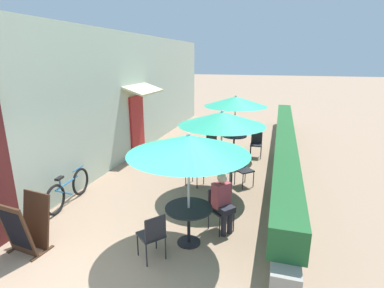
{
  "coord_description": "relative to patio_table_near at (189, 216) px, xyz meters",
  "views": [
    {
      "loc": [
        2.46,
        -3.27,
        3.39
      ],
      "look_at": [
        0.15,
        4.66,
        1.0
      ],
      "focal_mm": 28.0,
      "sensor_mm": 36.0,
      "label": 1
    }
  ],
  "objects": [
    {
      "name": "ground_plane",
      "position": [
        -1.02,
        -1.47,
        -0.57
      ],
      "size": [
        120.0,
        120.0,
        0.0
      ],
      "primitive_type": "plane",
      "color": "#9E7F66"
    },
    {
      "name": "cafe_facade_wall",
      "position": [
        -3.56,
        5.4,
        1.52
      ],
      "size": [
        0.98,
        14.01,
        4.2
      ],
      "color": "#B2C1AD",
      "rests_on": "ground_plane"
    },
    {
      "name": "planter_hedge",
      "position": [
        1.73,
        5.44,
        -0.03
      ],
      "size": [
        0.6,
        13.01,
        1.01
      ],
      "color": "gray",
      "rests_on": "ground_plane"
    },
    {
      "name": "patio_table_near",
      "position": [
        0.0,
        0.0,
        0.0
      ],
      "size": [
        0.88,
        0.88,
        0.74
      ],
      "color": "black",
      "rests_on": "ground_plane"
    },
    {
      "name": "patio_umbrella_near",
      "position": [
        0.0,
        0.0,
        1.38
      ],
      "size": [
        2.16,
        2.16,
        2.16
      ],
      "color": "#B7B7BC",
      "rests_on": "ground_plane"
    },
    {
      "name": "cafe_chair_near_left",
      "position": [
        0.44,
        0.65,
        -0.05
      ],
      "size": [
        0.56,
        0.56,
        0.87
      ],
      "rotation": [
        0.0,
        0.0,
        4.01
      ],
      "color": "#232328",
      "rests_on": "ground_plane"
    },
    {
      "name": "seated_patron_near_left",
      "position": [
        0.53,
        0.57,
        0.12
      ],
      "size": [
        0.51,
        0.5,
        1.25
      ],
      "rotation": [
        0.0,
        0.0,
        4.01
      ],
      "color": "#23232D",
      "rests_on": "ground_plane"
    },
    {
      "name": "cafe_chair_near_right",
      "position": [
        -0.44,
        -0.65,
        -0.05
      ],
      "size": [
        0.56,
        0.56,
        0.87
      ],
      "rotation": [
        0.0,
        0.0,
        7.16
      ],
      "color": "#232328",
      "rests_on": "ground_plane"
    },
    {
      "name": "patio_table_mid",
      "position": [
        0.13,
        2.41,
        0.0
      ],
      "size": [
        0.88,
        0.88,
        0.74
      ],
      "color": "black",
      "rests_on": "ground_plane"
    },
    {
      "name": "patio_umbrella_mid",
      "position": [
        0.13,
        2.41,
        1.38
      ],
      "size": [
        2.16,
        2.16,
        2.16
      ],
      "color": "#B7B7BC",
      "rests_on": "ground_plane"
    },
    {
      "name": "cafe_chair_mid_left",
      "position": [
        -0.64,
        2.54,
        -0.05
      ],
      "size": [
        0.49,
        0.49,
        0.87
      ],
      "rotation": [
        0.0,
        0.0,
        6.01
      ],
      "color": "#232328",
      "rests_on": "ground_plane"
    },
    {
      "name": "cafe_chair_mid_right",
      "position": [
        0.4,
        1.67,
        -0.05
      ],
      "size": [
        0.49,
        0.49,
        0.87
      ],
      "rotation": [
        0.0,
        0.0,
        8.11
      ],
      "color": "#232328",
      "rests_on": "ground_plane"
    },
    {
      "name": "cafe_chair_mid_back",
      "position": [
        0.63,
        3.01,
        -0.05
      ],
      "size": [
        0.57,
        0.57,
        0.87
      ],
      "rotation": [
        0.0,
        0.0,
        10.2
      ],
      "color": "#232328",
      "rests_on": "ground_plane"
    },
    {
      "name": "coffee_cup_mid",
      "position": [
        -0.02,
        2.4,
        0.22
      ],
      "size": [
        0.07,
        0.07,
        0.09
      ],
      "color": "#232328",
      "rests_on": "patio_table_mid"
    },
    {
      "name": "patio_table_far",
      "position": [
        0.01,
        5.52,
        0.0
      ],
      "size": [
        0.88,
        0.88,
        0.74
      ],
      "color": "black",
      "rests_on": "ground_plane"
    },
    {
      "name": "patio_umbrella_far",
      "position": [
        0.01,
        5.52,
        1.38
      ],
      "size": [
        2.16,
        2.16,
        2.16
      ],
      "color": "#B7B7BC",
      "rests_on": "ground_plane"
    },
    {
      "name": "cafe_chair_far_left",
      "position": [
        0.79,
        5.62,
        -0.05
      ],
      "size": [
        0.41,
        0.41,
        0.87
      ],
      "rotation": [
        0.0,
        0.0,
        3.16
      ],
      "color": "#232328",
      "rests_on": "ground_plane"
    },
    {
      "name": "cafe_chair_far_right",
      "position": [
        -0.77,
        5.43,
        -0.05
      ],
      "size": [
        0.41,
        0.41,
        0.87
      ],
      "rotation": [
        0.0,
        0.0,
        6.31
      ],
      "color": "#232328",
      "rests_on": "ground_plane"
    },
    {
      "name": "coffee_cup_far",
      "position": [
        -0.07,
        5.4,
        0.22
      ],
      "size": [
        0.07,
        0.07,
        0.09
      ],
      "color": "teal",
      "rests_on": "patio_table_far"
    },
    {
      "name": "bicycle_leaning",
      "position": [
        -3.22,
        0.72,
        -0.2
      ],
      "size": [
        0.22,
        1.74,
        0.79
      ],
      "rotation": [
        0.0,
        0.0,
        0.09
      ],
      "color": "black",
      "rests_on": "ground_plane"
    },
    {
      "name": "menu_board",
      "position": [
        -2.72,
        -1.03,
        -0.06
      ],
      "size": [
        0.7,
        0.7,
        1.03
      ],
      "rotation": [
        0.0,
        0.0,
        -0.12
      ],
      "color": "#422819",
      "rests_on": "ground_plane"
    }
  ]
}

